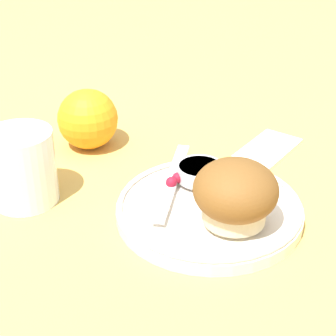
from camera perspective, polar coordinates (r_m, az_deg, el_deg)
name	(u,v)px	position (r m, az deg, el deg)	size (l,w,h in m)	color
ground_plane	(194,210)	(0.67, 2.67, -4.31)	(3.00, 3.00, 0.00)	tan
plate	(208,210)	(0.65, 4.04, -4.31)	(0.22, 0.22, 0.02)	silver
muffin	(235,194)	(0.60, 6.86, -2.62)	(0.09, 0.09, 0.07)	beige
cream_ramekin	(200,171)	(0.69, 3.26, -0.32)	(0.06, 0.06, 0.02)	silver
berry_pair	(174,180)	(0.67, 0.65, -1.25)	(0.03, 0.01, 0.01)	maroon
butter_knife	(172,180)	(0.68, 0.42, -1.25)	(0.17, 0.09, 0.00)	silver
orange_fruit	(88,119)	(0.80, -8.15, 4.95)	(0.09, 0.09, 0.09)	orange
juice_glass	(22,167)	(0.69, -14.60, 0.09)	(0.08, 0.08, 0.09)	silver
folded_napkin	(266,147)	(0.81, 9.96, 2.13)	(0.11, 0.06, 0.01)	white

